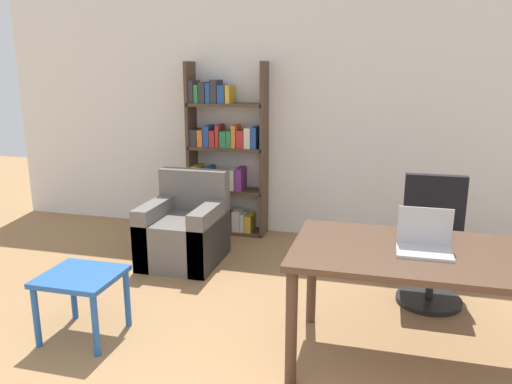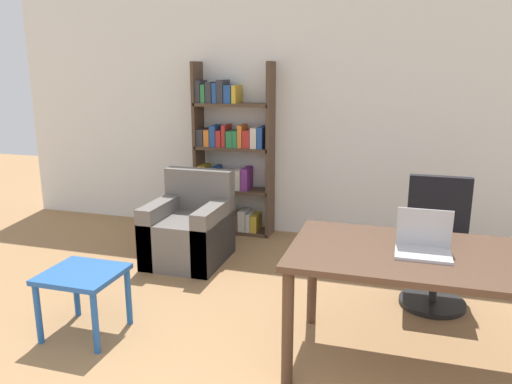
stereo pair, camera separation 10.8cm
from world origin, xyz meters
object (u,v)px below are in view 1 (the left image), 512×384
Objects in this scene: bookshelf at (223,161)px; office_chair at (432,245)px; side_table_blue at (81,285)px; desk at (429,266)px; laptop at (424,242)px; armchair at (185,232)px.

office_chair is at bearing -29.54° from bookshelf.
desk is at bearing 5.56° from side_table_blue.
desk is 0.16m from laptop.
desk is 1.05m from office_chair.
side_table_blue is (-2.29, -0.22, -0.29)m from desk.
office_chair is 1.95× the size of side_table_blue.
armchair is at bearing 173.26° from office_chair.
laptop is 0.37× the size of armchair.
office_chair is 0.53× the size of bookshelf.
armchair reaches higher than side_table_blue.
bookshelf reaches higher than office_chair.
laptop is (-0.04, -0.01, 0.15)m from desk.
office_chair is 2.29m from armchair.
armchair is (-2.27, 0.27, -0.17)m from office_chair.
desk is 3.08m from bookshelf.
desk is 5.17× the size of laptop.
desk is 0.86× the size of bookshelf.
armchair is (-2.16, 1.29, -0.39)m from desk.
laptop is at bearing 5.52° from side_table_blue.
desk is at bearing 8.10° from laptop.
armchair reaches higher than desk.
office_chair is (0.15, 1.03, -0.37)m from laptop.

